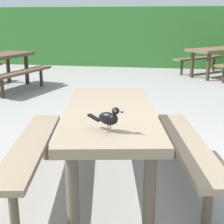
{
  "coord_description": "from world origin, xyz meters",
  "views": [
    {
      "loc": [
        0.12,
        -2.53,
        1.5
      ],
      "look_at": [
        -0.29,
        -0.24,
        0.84
      ],
      "focal_mm": 53.33,
      "sensor_mm": 36.0,
      "label": 1
    }
  ],
  "objects": [
    {
      "name": "ground_plane",
      "position": [
        0.0,
        0.0,
        0.0
      ],
      "size": [
        60.0,
        60.0,
        0.0
      ],
      "primitive_type": "plane",
      "color": "gray"
    },
    {
      "name": "hedge_wall",
      "position": [
        0.0,
        8.7,
        0.91
      ],
      "size": [
        28.0,
        1.79,
        1.82
      ],
      "primitive_type": "cube",
      "color": "#387A33",
      "rests_on": "ground"
    },
    {
      "name": "picnic_table_foreground",
      "position": [
        -0.38,
        0.19,
        0.56
      ],
      "size": [
        1.97,
        2.0,
        0.74
      ],
      "color": "#84725B",
      "rests_on": "ground"
    },
    {
      "name": "bird_grackle",
      "position": [
        -0.28,
        -0.39,
        0.84
      ],
      "size": [
        0.27,
        0.15,
        0.18
      ],
      "color": "black",
      "rests_on": "picnic_table_foreground"
    },
    {
      "name": "picnic_table_mid_left",
      "position": [
        1.36,
        6.56,
        0.56
      ],
      "size": [
        2.4,
        2.39,
        0.74
      ],
      "color": "brown",
      "rests_on": "ground"
    }
  ]
}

